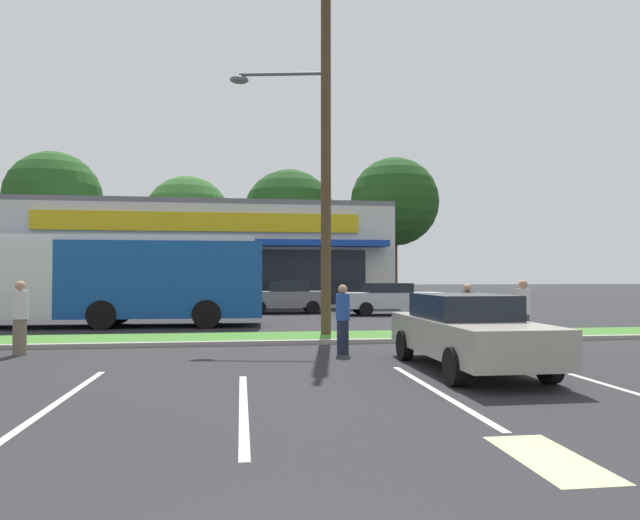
# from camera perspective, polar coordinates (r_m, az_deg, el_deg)

# --- Properties ---
(grass_median) EXTENTS (56.00, 2.20, 0.12)m
(grass_median) POSITION_cam_1_polar(r_m,az_deg,el_deg) (16.45, -7.82, -7.74)
(grass_median) COLOR #427A2D
(grass_median) RESTS_ON ground_plane
(curb_lip) EXTENTS (56.00, 0.24, 0.12)m
(curb_lip) POSITION_cam_1_polar(r_m,az_deg,el_deg) (15.24, -7.82, -8.23)
(curb_lip) COLOR #99968C
(curb_lip) RESTS_ON ground_plane
(parking_stripe_0) EXTENTS (0.12, 4.80, 0.01)m
(parking_stripe_0) POSITION_cam_1_polar(r_m,az_deg,el_deg) (9.46, -24.31, -12.52)
(parking_stripe_0) COLOR silver
(parking_stripe_0) RESTS_ON ground_plane
(parking_stripe_1) EXTENTS (0.12, 4.80, 0.01)m
(parking_stripe_1) POSITION_cam_1_polar(r_m,az_deg,el_deg) (8.26, -7.65, -14.29)
(parking_stripe_1) COLOR silver
(parking_stripe_1) RESTS_ON ground_plane
(parking_stripe_2) EXTENTS (0.12, 4.80, 0.01)m
(parking_stripe_2) POSITION_cam_1_polar(r_m,az_deg,el_deg) (9.39, 11.58, -12.72)
(parking_stripe_2) COLOR silver
(parking_stripe_2) RESTS_ON ground_plane
(parking_stripe_3) EXTENTS (0.12, 4.80, 0.01)m
(parking_stripe_3) POSITION_cam_1_polar(r_m,az_deg,el_deg) (11.62, 24.08, -10.46)
(parking_stripe_3) COLOR silver
(parking_stripe_3) RESTS_ON ground_plane
(lot_arrow) EXTENTS (0.70, 1.60, 0.01)m
(lot_arrow) POSITION_cam_1_polar(r_m,az_deg,el_deg) (6.43, 21.96, -17.87)
(lot_arrow) COLOR beige
(lot_arrow) RESTS_ON ground_plane
(storefront_building) EXTENTS (22.46, 13.66, 6.23)m
(storefront_building) POSITION_cam_1_polar(r_m,az_deg,el_deg) (38.61, -11.28, 0.33)
(storefront_building) COLOR beige
(storefront_building) RESTS_ON ground_plane
(tree_left) EXTENTS (7.13, 7.13, 11.23)m
(tree_left) POSITION_cam_1_polar(r_m,az_deg,el_deg) (47.80, -25.08, 5.53)
(tree_left) COLOR #473323
(tree_left) RESTS_ON ground_plane
(tree_mid_left) EXTENTS (6.61, 6.61, 9.49)m
(tree_mid_left) POSITION_cam_1_polar(r_m,az_deg,el_deg) (45.03, -13.08, 3.96)
(tree_mid_left) COLOR #473323
(tree_mid_left) RESTS_ON ground_plane
(tree_mid) EXTENTS (7.94, 7.94, 11.02)m
(tree_mid) POSITION_cam_1_polar(r_m,az_deg,el_deg) (49.45, -3.11, 4.43)
(tree_mid) COLOR #473323
(tree_mid) RESTS_ON ground_plane
(tree_mid_right) EXTENTS (7.25, 7.25, 11.56)m
(tree_mid_right) POSITION_cam_1_polar(r_m,az_deg,el_deg) (47.52, 7.46, 5.77)
(tree_mid_right) COLOR #473323
(tree_mid_right) RESTS_ON ground_plane
(utility_pole) EXTENTS (3.13, 2.38, 10.90)m
(utility_pole) POSITION_cam_1_polar(r_m,az_deg,el_deg) (17.26, 0.14, 11.73)
(utility_pole) COLOR #4C3826
(utility_pole) RESTS_ON ground_plane
(city_bus) EXTENTS (12.86, 2.90, 3.25)m
(city_bus) POSITION_cam_1_polar(r_m,az_deg,el_deg) (22.19, -22.58, -1.63)
(city_bus) COLOR #144793
(city_bus) RESTS_ON ground_plane
(car_0) EXTENTS (4.61, 1.92, 1.57)m
(car_0) POSITION_cam_1_polar(r_m,az_deg,el_deg) (28.42, -16.89, -3.61)
(car_0) COLOR black
(car_0) RESTS_ON ground_plane
(car_1) EXTENTS (4.70, 1.88, 1.49)m
(car_1) POSITION_cam_1_polar(r_m,az_deg,el_deg) (27.19, 7.15, -3.81)
(car_1) COLOR #B7B7BC
(car_1) RESTS_ON ground_plane
(car_3) EXTENTS (1.89, 4.72, 1.46)m
(car_3) POSITION_cam_1_polar(r_m,az_deg,el_deg) (11.50, 14.46, -6.87)
(car_3) COLOR #9E998C
(car_3) RESTS_ON ground_plane
(car_5) EXTENTS (4.11, 1.88, 1.57)m
(car_5) POSITION_cam_1_polar(r_m,az_deg,el_deg) (28.18, -3.44, -3.69)
(car_5) COLOR slate
(car_5) RESTS_ON ground_plane
(pedestrian_near_bench) EXTENTS (0.34, 0.34, 1.71)m
(pedestrian_near_bench) POSITION_cam_1_polar(r_m,az_deg,el_deg) (14.92, -27.78, -5.12)
(pedestrian_near_bench) COLOR #726651
(pedestrian_near_bench) RESTS_ON ground_plane
(pedestrian_by_pole) EXTENTS (0.33, 0.33, 1.62)m
(pedestrian_by_pole) POSITION_cam_1_polar(r_m,az_deg,el_deg) (13.41, 2.29, -5.91)
(pedestrian_by_pole) COLOR #1E2338
(pedestrian_by_pole) RESTS_ON ground_plane
(pedestrian_mid) EXTENTS (0.33, 0.33, 1.61)m
(pedestrian_mid) POSITION_cam_1_polar(r_m,az_deg,el_deg) (15.50, 14.51, -5.29)
(pedestrian_mid) COLOR #1E2338
(pedestrian_mid) RESTS_ON ground_plane
(pedestrian_far) EXTENTS (0.35, 0.35, 1.72)m
(pedestrian_far) POSITION_cam_1_polar(r_m,az_deg,el_deg) (15.67, 19.64, -5.02)
(pedestrian_far) COLOR #47423D
(pedestrian_far) RESTS_ON ground_plane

